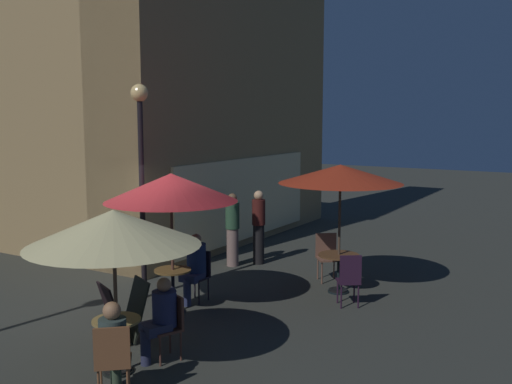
% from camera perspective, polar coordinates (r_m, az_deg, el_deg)
% --- Properties ---
extents(ground_plane, '(60.00, 60.00, 0.00)m').
position_cam_1_polar(ground_plane, '(10.70, -11.90, -11.17)').
color(ground_plane, '#343630').
extents(cafe_building, '(8.61, 8.37, 9.27)m').
position_cam_1_polar(cafe_building, '(15.53, -11.44, 11.92)').
color(cafe_building, '#9E7F51').
rests_on(cafe_building, ground).
extents(street_lamp_near_corner, '(0.32, 0.32, 3.96)m').
position_cam_1_polar(street_lamp_near_corner, '(10.81, -11.24, 4.00)').
color(street_lamp_near_corner, black).
rests_on(street_lamp_near_corner, ground).
extents(menu_sandwich_board, '(0.82, 0.77, 0.91)m').
position_cam_1_polar(menu_sandwich_board, '(9.16, -12.83, -11.34)').
color(menu_sandwich_board, black).
rests_on(menu_sandwich_board, ground).
extents(cafe_table_0, '(0.78, 0.78, 0.75)m').
position_cam_1_polar(cafe_table_0, '(11.37, 8.12, -7.00)').
color(cafe_table_0, black).
rests_on(cafe_table_0, ground).
extents(cafe_table_1, '(0.64, 0.64, 0.77)m').
position_cam_1_polar(cafe_table_1, '(10.25, -8.16, -8.87)').
color(cafe_table_1, black).
rests_on(cafe_table_1, ground).
extents(cafe_table_2, '(0.64, 0.64, 0.74)m').
position_cam_1_polar(cafe_table_2, '(8.11, -13.50, -13.63)').
color(cafe_table_2, black).
rests_on(cafe_table_2, ground).
extents(patio_umbrella_0, '(2.35, 2.35, 2.48)m').
position_cam_1_polar(patio_umbrella_0, '(11.06, 8.29, 1.71)').
color(patio_umbrella_0, black).
rests_on(patio_umbrella_0, ground).
extents(patio_umbrella_1, '(2.27, 2.27, 2.43)m').
position_cam_1_polar(patio_umbrella_1, '(9.91, -8.34, 0.40)').
color(patio_umbrella_1, black).
rests_on(patio_umbrella_1, ground).
extents(patio_umbrella_2, '(2.27, 2.27, 2.20)m').
position_cam_1_polar(patio_umbrella_2, '(7.71, -13.83, -3.50)').
color(patio_umbrella_2, black).
rests_on(patio_umbrella_2, ground).
extents(cafe_chair_0, '(0.54, 0.54, 0.96)m').
position_cam_1_polar(cafe_chair_0, '(10.53, 9.16, -8.19)').
color(cafe_chair_0, black).
rests_on(cafe_chair_0, ground).
extents(cafe_chair_1, '(0.61, 0.61, 0.97)m').
position_cam_1_polar(cafe_chair_1, '(12.17, 7.00, -5.94)').
color(cafe_chair_1, brown).
rests_on(cafe_chair_1, ground).
extents(cafe_chair_2, '(0.39, 0.39, 0.92)m').
position_cam_1_polar(cafe_chair_2, '(10.86, -5.59, -7.75)').
color(cafe_chair_2, black).
rests_on(cafe_chair_2, ground).
extents(cafe_chair_3, '(0.59, 0.59, 0.96)m').
position_cam_1_polar(cafe_chair_3, '(7.34, -13.89, -15.40)').
color(cafe_chair_3, brown).
rests_on(cafe_chair_3, ground).
extents(cafe_chair_4, '(0.52, 0.52, 0.90)m').
position_cam_1_polar(cafe_chair_4, '(8.41, -8.39, -12.46)').
color(cafe_chair_4, '#543026').
rests_on(cafe_chair_4, ground).
extents(patron_seated_0, '(0.55, 0.37, 1.26)m').
position_cam_1_polar(patron_seated_0, '(10.71, -6.02, -7.04)').
color(patron_seated_0, '#262D4E').
rests_on(patron_seated_0, ground).
extents(patron_seated_1, '(0.51, 0.50, 1.21)m').
position_cam_1_polar(patron_seated_1, '(7.44, -13.85, -14.12)').
color(patron_seated_1, '#344530').
rests_on(patron_seated_1, ground).
extents(patron_seated_2, '(0.53, 0.45, 1.18)m').
position_cam_1_polar(patron_seated_2, '(8.31, -9.33, -11.75)').
color(patron_seated_2, '#292C48').
rests_on(patron_seated_2, ground).
extents(patron_standing_3, '(0.32, 0.32, 1.66)m').
position_cam_1_polar(patron_standing_3, '(13.16, -2.32, -3.68)').
color(patron_standing_3, '#80655E').
rests_on(patron_standing_3, ground).
extents(patron_standing_4, '(0.30, 0.30, 1.70)m').
position_cam_1_polar(patron_standing_4, '(13.32, 0.26, -3.40)').
color(patron_standing_4, black).
rests_on(patron_standing_4, ground).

